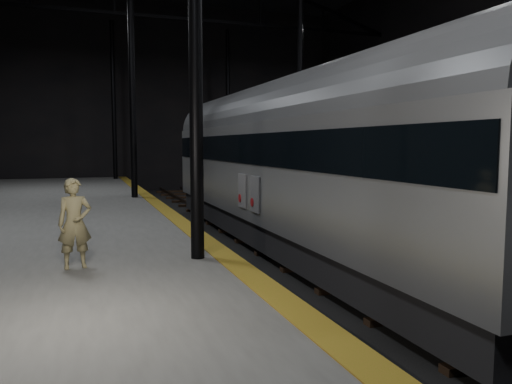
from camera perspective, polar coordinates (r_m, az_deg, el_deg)
name	(u,v)px	position (r m, az deg, el deg)	size (l,w,h in m)	color
ground	(293,253)	(15.06, 4.26, -6.92)	(44.00, 44.00, 0.00)	black
platform_left	(16,254)	(13.83, -25.73, -6.45)	(9.00, 43.80, 1.00)	#535350
platform_right	(491,223)	(19.20, 25.27, -3.22)	(9.00, 43.80, 1.00)	#535350
tactile_strip	(185,225)	(13.90, -8.10, -3.77)	(0.50, 43.80, 0.01)	olive
track	(293,250)	(15.04, 4.26, -6.66)	(2.40, 43.00, 0.24)	#3F3328
train	(289,157)	(15.06, 3.75, 3.97)	(2.85, 19.01, 5.08)	#ACAFB5
woman	(75,223)	(9.52, -20.01, -3.40)	(0.59, 0.39, 1.62)	#8F8458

